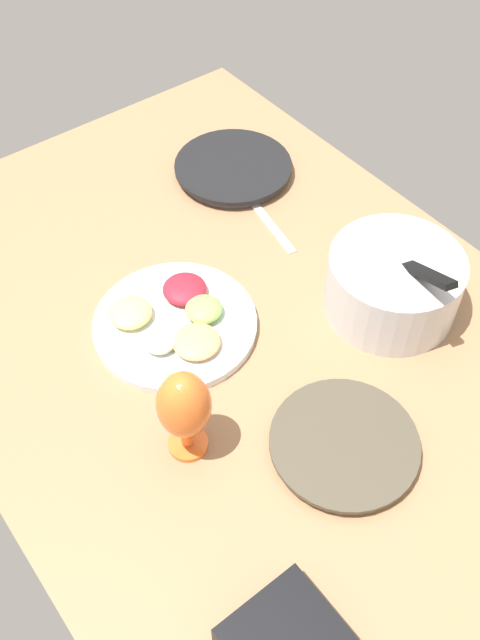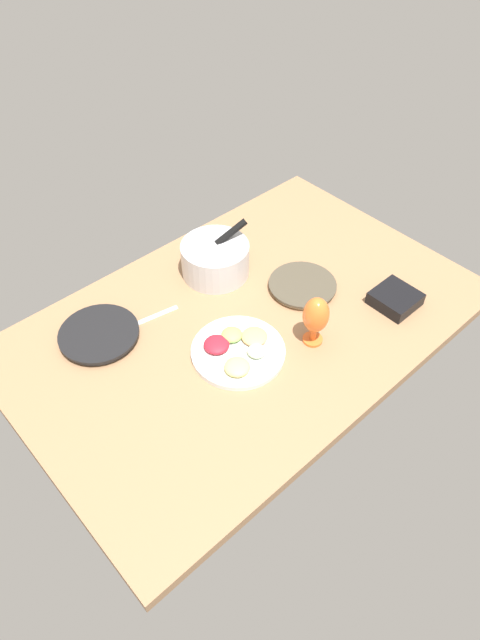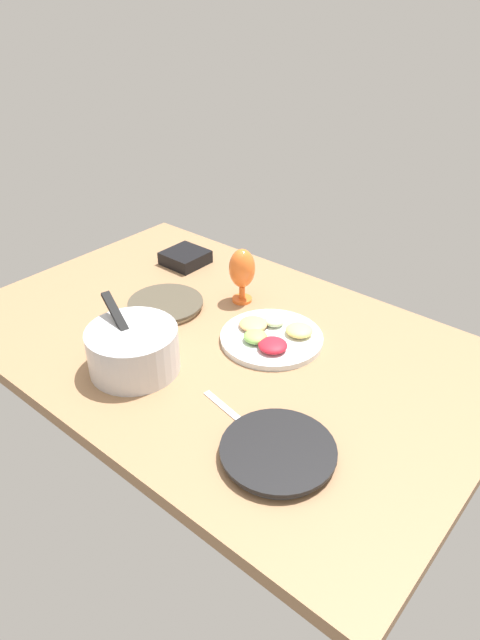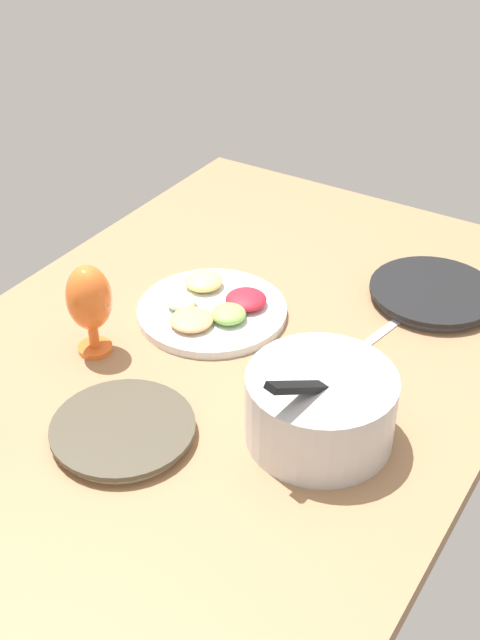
# 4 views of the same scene
# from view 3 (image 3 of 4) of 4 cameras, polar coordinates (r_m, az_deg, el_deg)

# --- Properties ---
(ground_plane) EXTENTS (1.60, 1.04, 0.04)m
(ground_plane) POSITION_cam_3_polar(r_m,az_deg,el_deg) (1.68, -2.08, -2.54)
(ground_plane) COLOR #99704C
(dinner_plate_left) EXTENTS (0.27, 0.27, 0.03)m
(dinner_plate_left) POSITION_cam_3_polar(r_m,az_deg,el_deg) (1.30, 3.95, -13.45)
(dinner_plate_left) COLOR #4C4C51
(dinner_plate_left) RESTS_ON ground_plane
(dinner_plate_right) EXTENTS (0.25, 0.25, 0.02)m
(dinner_plate_right) POSITION_cam_3_polar(r_m,az_deg,el_deg) (1.83, -7.69, 1.60)
(dinner_plate_right) COLOR beige
(dinner_plate_right) RESTS_ON ground_plane
(mixing_bowl) EXTENTS (0.26, 0.25, 0.19)m
(mixing_bowl) POSITION_cam_3_polar(r_m,az_deg,el_deg) (1.54, -10.98, -2.86)
(mixing_bowl) COLOR silver
(mixing_bowl) RESTS_ON ground_plane
(fruit_platter) EXTENTS (0.31, 0.31, 0.05)m
(fruit_platter) POSITION_cam_3_polar(r_m,az_deg,el_deg) (1.66, 3.28, -1.68)
(fruit_platter) COLOR silver
(fruit_platter) RESTS_ON ground_plane
(hurricane_glass_orange) EXTENTS (0.09, 0.09, 0.19)m
(hurricane_glass_orange) POSITION_cam_3_polar(r_m,az_deg,el_deg) (1.81, 0.22, 5.18)
(hurricane_glass_orange) COLOR orange
(hurricane_glass_orange) RESTS_ON ground_plane
(square_bowl_black) EXTENTS (0.15, 0.15, 0.05)m
(square_bowl_black) POSITION_cam_3_polar(r_m,az_deg,el_deg) (2.11, -5.67, 6.50)
(square_bowl_black) COLOR black
(square_bowl_black) RESTS_ON ground_plane
(fork_by_left_plate) EXTENTS (0.18, 0.05, 0.01)m
(fork_by_left_plate) POSITION_cam_3_polar(r_m,az_deg,el_deg) (1.42, -1.33, -9.20)
(fork_by_left_plate) COLOR silver
(fork_by_left_plate) RESTS_ON ground_plane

